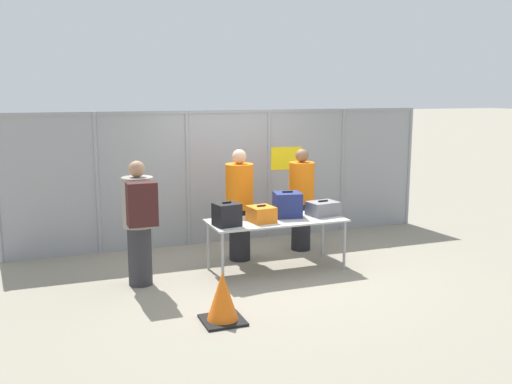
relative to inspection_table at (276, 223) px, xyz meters
The scene contains 12 objects.
ground_plane 0.71m from the inspection_table, 134.75° to the left, with size 120.00×120.00×0.00m, color gray.
fence_section 1.85m from the inspection_table, 93.77° to the left, with size 7.34×0.07×2.24m.
inspection_table is the anchor object (origin of this frame).
suitcase_black 0.81m from the inspection_table, behind, with size 0.37×0.35×0.34m.
suitcase_orange 0.30m from the inspection_table, 169.26° to the right, with size 0.36×0.39×0.24m.
suitcase_navy 0.34m from the inspection_table, 28.58° to the left, with size 0.44×0.42×0.38m.
suitcase_grey 0.78m from the inspection_table, ahead, with size 0.47×0.39×0.23m.
traveler_hooded 1.97m from the inspection_table, behind, with size 0.41×0.64×1.67m.
security_worker_near 0.76m from the inspection_table, 117.09° to the left, with size 0.42×0.42×1.70m.
security_worker_far 1.15m from the inspection_table, 46.66° to the left, with size 0.41×0.41×1.65m.
utility_trailer 4.20m from the inspection_table, 80.02° to the left, with size 3.25×1.97×0.76m.
traffic_cone 2.06m from the inspection_table, 130.17° to the right, with size 0.47×0.47×0.58m.
Camera 1 is at (-2.98, -7.47, 2.57)m, focal length 40.00 mm.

